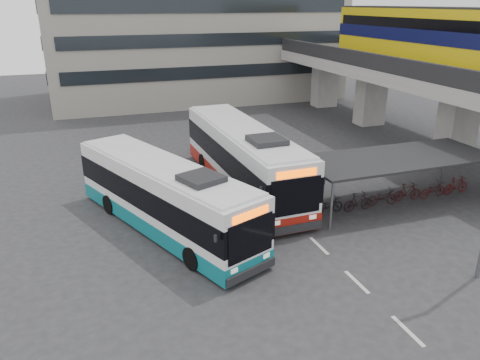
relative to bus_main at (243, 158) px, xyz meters
name	(u,v)px	position (x,y,z in m)	size (l,w,h in m)	color
ground	(266,255)	(-1.67, -7.57, -1.78)	(120.00, 120.00, 0.00)	#28282B
viaduct	(427,58)	(15.33, 4.17, 4.45)	(8.00, 32.00, 9.68)	gray
bike_shelter	(395,177)	(6.79, -4.57, -0.34)	(10.00, 4.00, 2.54)	#595B60
road_markings	(357,282)	(0.83, -10.57, -1.77)	(0.15, 7.60, 0.01)	beige
bus_main	(243,158)	(0.00, 0.00, 0.00)	(3.09, 13.02, 3.83)	white
bus_teal	(164,197)	(-5.18, -3.68, -0.16)	(6.79, 11.87, 3.48)	white
pedestrian	(267,226)	(-1.27, -6.67, -0.90)	(0.64, 0.42, 1.75)	black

